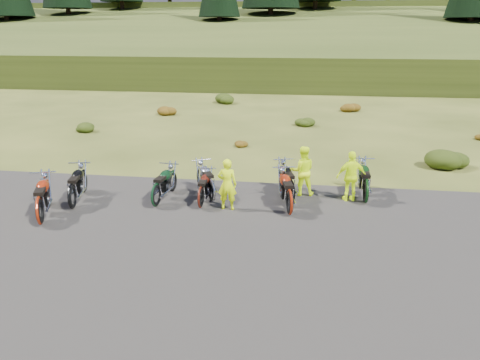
% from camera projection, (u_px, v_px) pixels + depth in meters
% --- Properties ---
extents(ground, '(300.00, 300.00, 0.00)m').
position_uv_depth(ground, '(206.00, 226.00, 13.13)').
color(ground, '#394216').
rests_on(ground, ground).
extents(gravel_pad, '(20.00, 12.00, 0.04)m').
position_uv_depth(gravel_pad, '(188.00, 259.00, 11.24)').
color(gravel_pad, black).
rests_on(gravel_pad, ground).
extents(hill_slope, '(300.00, 45.97, 9.37)m').
position_uv_depth(hill_slope, '(289.00, 71.00, 60.15)').
color(hill_slope, '#323E14').
rests_on(hill_slope, ground).
extents(hill_plateau, '(300.00, 90.00, 9.17)m').
position_uv_depth(hill_plateau, '(300.00, 50.00, 116.57)').
color(hill_plateau, '#323E14').
rests_on(hill_plateau, ground).
extents(shrub_1, '(1.03, 1.03, 0.61)m').
position_uv_depth(shrub_1, '(84.00, 126.00, 24.91)').
color(shrub_1, '#1D320C').
rests_on(shrub_1, ground).
extents(shrub_2, '(1.30, 1.30, 0.77)m').
position_uv_depth(shrub_2, '(166.00, 109.00, 29.47)').
color(shrub_2, '#60300C').
rests_on(shrub_2, ground).
extents(shrub_3, '(1.56, 1.56, 0.92)m').
position_uv_depth(shrub_3, '(226.00, 97.00, 34.03)').
color(shrub_3, '#1D320C').
rests_on(shrub_3, ground).
extents(shrub_4, '(0.77, 0.77, 0.45)m').
position_uv_depth(shrub_4, '(239.00, 142.00, 21.76)').
color(shrub_4, '#60300C').
rests_on(shrub_4, ground).
extents(shrub_5, '(1.03, 1.03, 0.61)m').
position_uv_depth(shrub_5, '(304.00, 121.00, 26.32)').
color(shrub_5, '#1D320C').
rests_on(shrub_5, ground).
extents(shrub_6, '(1.30, 1.30, 0.77)m').
position_uv_depth(shrub_6, '(350.00, 106.00, 30.88)').
color(shrub_6, '#60300C').
rests_on(shrub_6, ground).
extents(shrub_7, '(1.56, 1.56, 0.92)m').
position_uv_depth(shrub_7, '(449.00, 156.00, 18.52)').
color(shrub_7, '#1D320C').
rests_on(shrub_7, ground).
extents(shrub_8, '(0.77, 0.77, 0.45)m').
position_uv_depth(shrub_8, '(480.00, 135.00, 23.17)').
color(shrub_8, '#60300C').
rests_on(shrub_8, ground).
extents(motorcycle_0, '(1.20, 2.30, 1.15)m').
position_uv_depth(motorcycle_0, '(74.00, 209.00, 14.34)').
color(motorcycle_0, black).
rests_on(motorcycle_0, ground).
extents(motorcycle_1, '(1.55, 2.39, 1.19)m').
position_uv_depth(motorcycle_1, '(42.00, 225.00, 13.20)').
color(motorcycle_1, maroon).
rests_on(motorcycle_1, ground).
extents(motorcycle_2, '(0.86, 2.13, 1.09)m').
position_uv_depth(motorcycle_2, '(157.00, 207.00, 14.52)').
color(motorcycle_2, black).
rests_on(motorcycle_2, ground).
extents(motorcycle_3, '(1.60, 2.19, 1.10)m').
position_uv_depth(motorcycle_3, '(212.00, 202.00, 14.92)').
color(motorcycle_3, '#A4A4A9').
rests_on(motorcycle_3, ground).
extents(motorcycle_4, '(0.66, 1.90, 0.99)m').
position_uv_depth(motorcycle_4, '(201.00, 208.00, 14.40)').
color(motorcycle_4, '#48140C').
rests_on(motorcycle_4, ground).
extents(motorcycle_5, '(1.27, 2.30, 1.15)m').
position_uv_depth(motorcycle_5, '(291.00, 204.00, 14.74)').
color(motorcycle_5, black).
rests_on(motorcycle_5, ground).
extents(motorcycle_6, '(1.18, 2.29, 1.14)m').
position_uv_depth(motorcycle_6, '(289.00, 215.00, 13.87)').
color(motorcycle_6, maroon).
rests_on(motorcycle_6, ground).
extents(motorcycle_7, '(0.75, 2.22, 1.16)m').
position_uv_depth(motorcycle_7, '(365.00, 204.00, 14.78)').
color(motorcycle_7, black).
rests_on(motorcycle_7, ground).
extents(person_middle, '(0.58, 0.39, 1.59)m').
position_uv_depth(person_middle, '(227.00, 185.00, 14.04)').
color(person_middle, '#E2FF0D').
rests_on(person_middle, ground).
extents(person_right_a, '(0.87, 0.71, 1.64)m').
position_uv_depth(person_right_a, '(302.00, 172.00, 15.28)').
color(person_right_a, '#E2FF0D').
rests_on(person_right_a, ground).
extents(person_right_b, '(1.02, 0.62, 1.62)m').
position_uv_depth(person_right_b, '(351.00, 177.00, 14.75)').
color(person_right_b, '#E2FF0D').
rests_on(person_right_b, ground).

